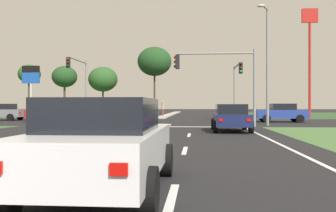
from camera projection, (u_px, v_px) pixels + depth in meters
ground_plane at (151, 122)px, 31.46m from camera, size 200.00×200.00×0.00m
grass_verge_far_left at (8, 114)px, 57.89m from camera, size 35.00×35.00×0.01m
median_island_near at (81, 145)px, 12.52m from camera, size 1.20×22.00×0.14m
median_island_far at (172, 114)px, 56.38m from camera, size 1.20×36.00×0.14m
lane_dash_near at (171, 199)px, 5.62m from camera, size 0.14×2.00×0.01m
lane_dash_second at (185, 150)px, 11.60m from camera, size 0.14×2.00×0.01m
lane_dash_third at (189, 135)px, 17.58m from camera, size 0.14×2.00×0.01m
edge_line_right at (283, 146)px, 12.98m from camera, size 0.14×24.00×0.01m
stop_bar_near at (196, 127)px, 24.18m from camera, size 6.40×0.50×0.01m
crosswalk_bar_near at (54, 125)px, 26.78m from camera, size 0.70×2.80×0.01m
crosswalk_bar_second at (69, 125)px, 26.69m from camera, size 0.70×2.80×0.01m
crosswalk_bar_third at (85, 125)px, 26.60m from camera, size 0.70×2.80×0.01m
crosswalk_bar_fourth at (101, 125)px, 26.51m from camera, size 0.70×2.80×0.01m
crosswalk_bar_fifth at (117, 125)px, 26.42m from camera, size 0.70×2.80×0.01m
crosswalk_bar_sixth at (133, 125)px, 26.33m from camera, size 0.70×2.80×0.01m
crosswalk_bar_seventh at (149, 125)px, 26.23m from camera, size 0.70×2.80×0.01m
crosswalk_bar_eighth at (165, 125)px, 26.14m from camera, size 0.70×2.80×0.01m
car_blue_near at (281, 113)px, 31.00m from camera, size 4.17×2.07×1.54m
car_red_second at (52, 113)px, 31.45m from camera, size 4.20×2.08×1.54m
car_navy_third at (231, 117)px, 20.12m from camera, size 2.00×4.19×1.46m
car_beige_fourth at (141, 111)px, 41.78m from camera, size 2.05×4.21×1.57m
car_white_fifth at (104, 144)px, 6.14m from camera, size 2.06×4.30×1.52m
car_grey_sixth at (2, 112)px, 34.66m from camera, size 4.26×2.10×1.54m
traffic_signal_far_left at (80, 77)px, 36.58m from camera, size 0.32×5.73×5.98m
traffic_signal_far_right at (237, 80)px, 35.26m from camera, size 0.32×5.77×5.37m
traffic_signal_near_right at (222, 73)px, 24.44m from camera, size 5.37×0.32×5.05m
street_lamp_second at (267, 59)px, 25.75m from camera, size 1.07×1.73×8.13m
pedestrian_at_median at (163, 107)px, 44.08m from camera, size 0.34×0.34×1.78m
fastfood_pole_sign at (310, 39)px, 42.59m from camera, size 1.80×0.40×12.43m
fuel_price_totem at (31, 80)px, 38.39m from camera, size 1.80×0.24×5.46m
treeline_near at (29, 75)px, 63.13m from camera, size 3.73×3.73×8.26m
treeline_second at (65, 77)px, 60.80m from camera, size 4.07×4.07×7.78m
treeline_third at (103, 79)px, 62.71m from camera, size 4.89×4.89×7.84m
treeline_fourth at (155, 62)px, 59.94m from camera, size 5.47×5.47×10.75m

